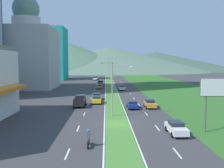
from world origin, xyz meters
The scene contains 48 objects.
ground_plane centered at (0.00, 0.00, 0.00)m, with size 600.00×600.00×0.00m, color #38383A.
grass_median centered at (0.00, 60.00, 0.03)m, with size 3.20×240.00×0.06m, color #477F33.
grass_verge_right centered at (20.60, 60.00, 0.03)m, with size 24.00×240.00×0.06m, color #2D6023.
lane_dash_left_1 centered at (-5.10, -11.07, 0.01)m, with size 0.16×2.80×0.01m, color silver.
lane_dash_left_2 centered at (-5.10, -2.15, 0.01)m, with size 0.16×2.80×0.01m, color silver.
lane_dash_left_3 centered at (-5.10, 6.78, 0.01)m, with size 0.16×2.80×0.01m, color silver.
lane_dash_left_4 centered at (-5.10, 15.70, 0.01)m, with size 0.16×2.80×0.01m, color silver.
lane_dash_left_5 centered at (-5.10, 24.63, 0.01)m, with size 0.16×2.80×0.01m, color silver.
lane_dash_left_6 centered at (-5.10, 33.55, 0.01)m, with size 0.16×2.80×0.01m, color silver.
lane_dash_left_7 centered at (-5.10, 42.48, 0.01)m, with size 0.16×2.80×0.01m, color silver.
lane_dash_left_8 centered at (-5.10, 51.40, 0.01)m, with size 0.16×2.80×0.01m, color silver.
lane_dash_left_9 centered at (-5.10, 60.33, 0.01)m, with size 0.16×2.80×0.01m, color silver.
lane_dash_left_10 centered at (-5.10, 69.25, 0.01)m, with size 0.16×2.80×0.01m, color silver.
lane_dash_left_11 centered at (-5.10, 78.18, 0.01)m, with size 0.16×2.80×0.01m, color silver.
lane_dash_right_1 centered at (5.10, -11.07, 0.01)m, with size 0.16×2.80×0.01m, color silver.
lane_dash_right_2 centered at (5.10, -2.15, 0.01)m, with size 0.16×2.80×0.01m, color silver.
lane_dash_right_3 centered at (5.10, 6.78, 0.01)m, with size 0.16×2.80×0.01m, color silver.
lane_dash_right_4 centered at (5.10, 15.70, 0.01)m, with size 0.16×2.80×0.01m, color silver.
lane_dash_right_5 centered at (5.10, 24.63, 0.01)m, with size 0.16×2.80×0.01m, color silver.
lane_dash_right_6 centered at (5.10, 33.55, 0.01)m, with size 0.16×2.80×0.01m, color silver.
lane_dash_right_7 centered at (5.10, 42.48, 0.01)m, with size 0.16×2.80×0.01m, color silver.
lane_dash_right_8 centered at (5.10, 51.40, 0.01)m, with size 0.16×2.80×0.01m, color silver.
lane_dash_right_9 centered at (5.10, 60.33, 0.01)m, with size 0.16×2.80×0.01m, color silver.
lane_dash_right_10 centered at (5.10, 69.25, 0.01)m, with size 0.16×2.80×0.01m, color silver.
lane_dash_right_11 centered at (5.10, 78.18, 0.01)m, with size 0.16×2.80×0.01m, color silver.
edge_line_median_left centered at (-1.75, 60.00, 0.01)m, with size 0.16×240.00×0.01m, color silver.
edge_line_median_right centered at (1.75, 60.00, 0.01)m, with size 0.16×240.00×0.01m, color silver.
domed_building centered at (-27.68, 49.80, 11.79)m, with size 18.21×18.21×30.31m.
midrise_colored centered at (-29.78, 92.35, 12.96)m, with size 16.00×16.00×25.92m, color teal.
hill_far_left centered at (-49.11, 231.17, 16.26)m, with size 182.94×182.94×32.52m, color #47664C.
hill_far_center centered at (0.34, 251.53, 13.17)m, with size 234.91×234.91×26.34m, color #516B56.
hill_far_right centered at (58.68, 271.44, 11.08)m, with size 199.84×199.84×22.17m, color #3D5647.
street_lamp_near centered at (-0.13, 4.77, 4.79)m, with size 3.43×0.28×8.12m.
street_lamp_mid centered at (-0.11, 36.04, 5.02)m, with size 3.45×0.48×8.56m.
street_lamp_far centered at (-0.24, 67.35, 5.99)m, with size 2.90×0.37×10.55m.
billboard_roadside centered at (11.98, -4.39, 5.03)m, with size 4.63×0.28×6.59m.
car_0 centered at (3.35, 42.53, 0.79)m, with size 1.97×4.23×1.55m.
car_1 centered at (6.70, 12.30, 0.78)m, with size 1.91×4.45×1.55m.
car_2 centered at (-7.04, 88.60, 0.75)m, with size 1.98×4.01×1.44m.
car_3 centered at (-6.58, 94.43, 0.76)m, with size 1.86×4.62×1.49m.
car_4 centered at (6.74, -4.97, 0.76)m, with size 1.89×4.44×1.48m.
car_5 centered at (-3.45, 17.71, 0.80)m, with size 2.04×4.38×1.55m.
car_6 centered at (-3.64, 22.95, 0.77)m, with size 1.88×4.15×1.51m.
car_7 centered at (-3.65, 47.22, 0.75)m, with size 1.92×4.24×1.47m.
car_8 centered at (3.37, 11.87, 0.72)m, with size 1.91×4.67×1.37m.
pickup_truck_0 centered at (-3.59, 56.27, 0.98)m, with size 2.18×5.40×2.00m.
pickup_truck_1 centered at (-6.61, 14.48, 0.98)m, with size 2.18×5.40×2.00m.
motorcycle_rider centered at (-3.29, -9.11, 0.75)m, with size 0.36×2.00×1.80m.
Camera 1 is at (-1.51, -33.33, 8.36)m, focal length 39.65 mm.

